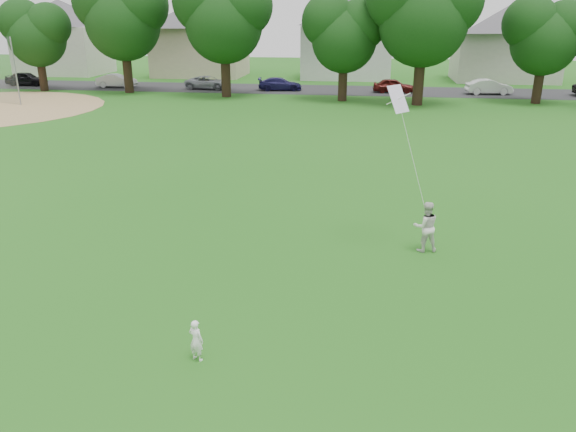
# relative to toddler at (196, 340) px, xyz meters

# --- Properties ---
(ground) EXTENTS (160.00, 160.00, 0.00)m
(ground) POSITION_rel_toddler_xyz_m (0.57, 0.49, -0.46)
(ground) COLOR #1D5D15
(ground) RESTS_ON ground
(street) EXTENTS (90.00, 7.00, 0.01)m
(street) POSITION_rel_toddler_xyz_m (0.57, 42.49, -0.45)
(street) COLOR #2D2D30
(street) RESTS_ON ground
(toddler) EXTENTS (0.39, 0.33, 0.91)m
(toddler) POSITION_rel_toddler_xyz_m (0.00, 0.00, 0.00)
(toddler) COLOR white
(toddler) RESTS_ON ground
(older_boy) EXTENTS (0.85, 0.72, 1.52)m
(older_boy) POSITION_rel_toddler_xyz_m (5.02, 6.34, 0.31)
(older_boy) COLOR silver
(older_boy) RESTS_ON ground
(kite) EXTENTS (0.91, 0.86, 3.75)m
(kite) POSITION_rel_toddler_xyz_m (4.51, 6.48, 2.29)
(kite) COLOR white
(kite) RESTS_ON ground
(tree_row) EXTENTS (82.95, 9.93, 10.71)m
(tree_row) POSITION_rel_toddler_xyz_m (3.93, 36.32, 5.95)
(tree_row) COLOR black
(tree_row) RESTS_ON ground
(parked_cars) EXTENTS (72.00, 2.37, 1.29)m
(parked_cars) POSITION_rel_toddler_xyz_m (6.12, 41.49, 0.17)
(parked_cars) COLOR black
(parked_cars) RESTS_ON ground
(house_row) EXTENTS (77.04, 14.21, 9.94)m
(house_row) POSITION_rel_toddler_xyz_m (0.07, 52.49, 4.41)
(house_row) COLOR beige
(house_row) RESTS_ON ground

